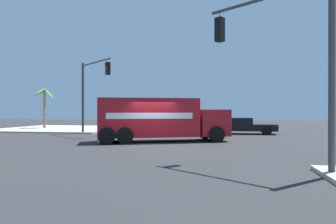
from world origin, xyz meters
name	(u,v)px	position (x,y,z in m)	size (l,w,h in m)	color
ground_plane	(154,144)	(0.00, 0.00, 0.00)	(100.00, 100.00, 0.00)	#2B2B2D
sidewalk_corner_far	(62,129)	(12.88, 12.88, 0.07)	(11.97, 11.97, 0.14)	#B2ADA0
delivery_truck	(159,119)	(1.56, -0.01, 1.45)	(5.25, 8.61, 2.75)	#AD141E
traffic_light_primary	(91,85)	(6.19, 6.69, 4.13)	(3.46, 3.84, 5.98)	#38383D
traffic_light_secondary	(285,46)	(-7.09, -6.05, 4.12)	(2.85, 3.74, 6.02)	#38383D
pickup_black	(244,125)	(9.28, -5.88, 0.73)	(2.33, 5.24, 1.38)	black
palm_tree_far	(45,100)	(12.84, 14.92, 3.11)	(3.22, 2.70, 4.31)	#7A6647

